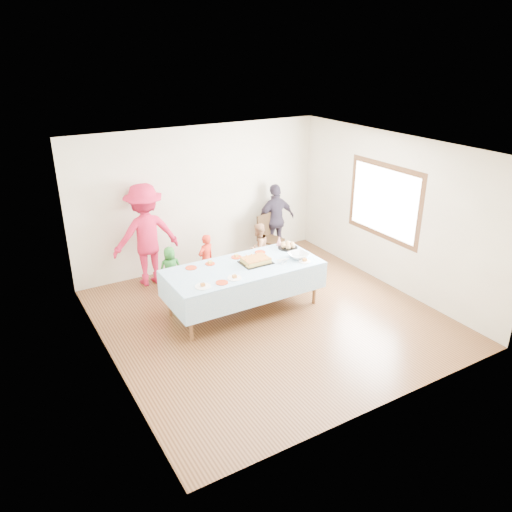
{
  "coord_description": "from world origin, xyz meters",
  "views": [
    {
      "loc": [
        -3.72,
        -5.91,
        4.06
      ],
      "look_at": [
        -0.07,
        0.3,
        0.97
      ],
      "focal_mm": 35.0,
      "sensor_mm": 36.0,
      "label": 1
    }
  ],
  "objects_px": {
    "birthday_cake": "(256,261)",
    "dining_chair": "(268,235)",
    "party_table": "(244,269)",
    "adult_left": "(146,235)"
  },
  "relations": [
    {
      "from": "birthday_cake",
      "to": "dining_chair",
      "type": "xyz_separation_m",
      "value": [
        1.21,
        1.57,
        -0.3
      ]
    },
    {
      "from": "adult_left",
      "to": "dining_chair",
      "type": "bearing_deg",
      "value": 176.74
    },
    {
      "from": "party_table",
      "to": "birthday_cake",
      "type": "bearing_deg",
      "value": 3.38
    },
    {
      "from": "dining_chair",
      "to": "adult_left",
      "type": "bearing_deg",
      "value": 159.27
    },
    {
      "from": "party_table",
      "to": "dining_chair",
      "type": "distance_m",
      "value": 2.16
    },
    {
      "from": "birthday_cake",
      "to": "adult_left",
      "type": "distance_m",
      "value": 2.14
    },
    {
      "from": "dining_chair",
      "to": "adult_left",
      "type": "relative_size",
      "value": 0.5
    },
    {
      "from": "party_table",
      "to": "adult_left",
      "type": "distance_m",
      "value": 2.04
    },
    {
      "from": "party_table",
      "to": "birthday_cake",
      "type": "height_order",
      "value": "birthday_cake"
    },
    {
      "from": "party_table",
      "to": "dining_chair",
      "type": "relative_size",
      "value": 2.69
    }
  ]
}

